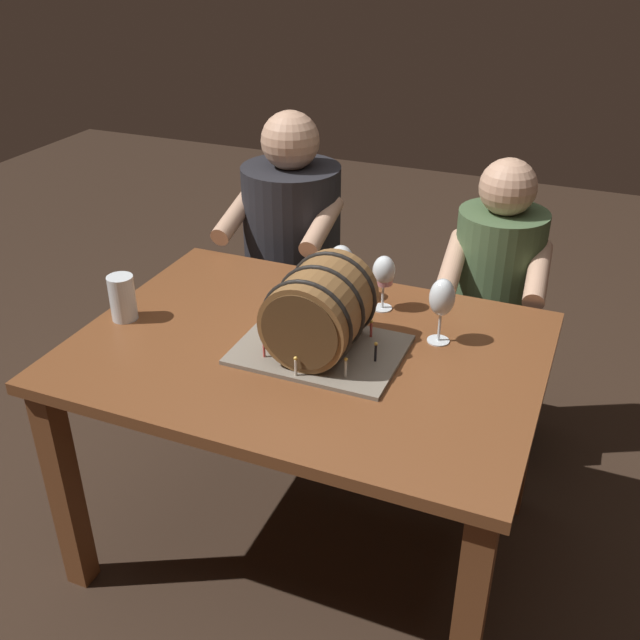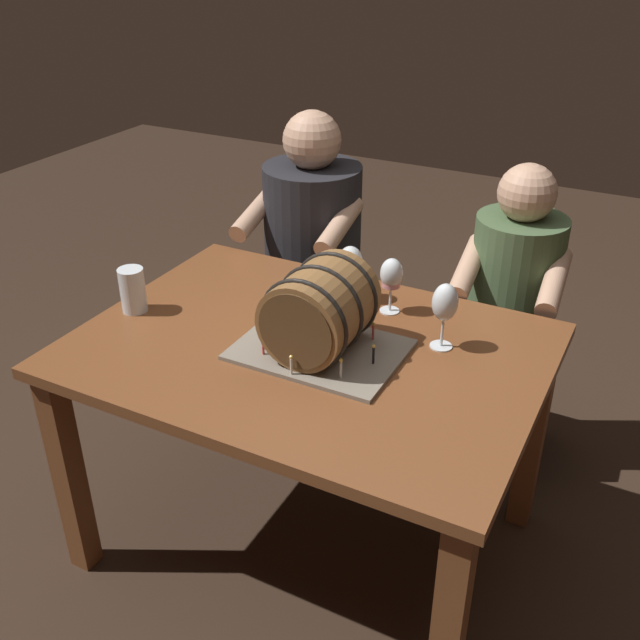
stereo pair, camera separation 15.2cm
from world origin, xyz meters
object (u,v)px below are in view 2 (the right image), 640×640
object	(u,v)px
wine_glass_amber	(350,264)
person_seated_left	(312,270)
person_seated_right	(507,334)
dining_table	(308,377)
beer_pint	(133,291)
barrel_cake	(320,313)
wine_glass_empty	(445,304)
wine_glass_rose	(391,276)

from	to	relation	value
wine_glass_amber	person_seated_left	size ratio (longest dim) A/B	0.15
person_seated_right	dining_table	bearing A→B (deg)	-117.35
dining_table	beer_pint	xyz separation A→B (m)	(-0.57, -0.06, 0.17)
wine_glass_amber	person_seated_left	bearing A→B (deg)	129.50
barrel_cake	person_seated_right	xyz separation A→B (m)	(0.35, 0.78, -0.37)
dining_table	person_seated_left	size ratio (longest dim) A/B	1.08
wine_glass_empty	wine_glass_rose	bearing A→B (deg)	148.90
wine_glass_amber	person_seated_left	xyz separation A→B (m)	(-0.38, 0.46, -0.29)
wine_glass_empty	person_seated_left	bearing A→B (deg)	140.58
wine_glass_rose	person_seated_left	world-z (taller)	person_seated_left
dining_table	barrel_cake	world-z (taller)	barrel_cake
barrel_cake	beer_pint	world-z (taller)	barrel_cake
barrel_cake	wine_glass_rose	xyz separation A→B (m)	(0.08, 0.31, -0.00)
dining_table	wine_glass_empty	xyz separation A→B (m)	(0.33, 0.16, 0.25)
beer_pint	person_seated_left	xyz separation A→B (m)	(0.17, 0.83, -0.24)
wine_glass_amber	wine_glass_rose	distance (m)	0.14
beer_pint	person_seated_left	distance (m)	0.88
wine_glass_rose	wine_glass_amber	bearing A→B (deg)	173.47
wine_glass_rose	person_seated_left	distance (m)	0.76
person_seated_left	barrel_cake	bearing A→B (deg)	-60.56
wine_glass_amber	barrel_cake	bearing A→B (deg)	-78.95
wine_glass_empty	dining_table	bearing A→B (deg)	-153.88
barrel_cake	wine_glass_amber	size ratio (longest dim) A/B	2.52
person_seated_right	beer_pint	bearing A→B (deg)	-139.32
person_seated_left	beer_pint	bearing A→B (deg)	-101.82
wine_glass_empty	beer_pint	size ratio (longest dim) A/B	1.41
wine_glass_empty	beer_pint	distance (m)	0.93
barrel_cake	person_seated_right	world-z (taller)	person_seated_right
dining_table	person_seated_right	world-z (taller)	person_seated_right
wine_glass_rose	beer_pint	bearing A→B (deg)	-152.97
wine_glass_rose	person_seated_right	world-z (taller)	person_seated_right
wine_glass_rose	person_seated_right	bearing A→B (deg)	60.44
barrel_cake	wine_glass_rose	bearing A→B (deg)	75.17
person_seated_right	person_seated_left	bearing A→B (deg)	179.93
beer_pint	wine_glass_empty	bearing A→B (deg)	14.18
dining_table	person_seated_right	bearing A→B (deg)	62.65
dining_table	wine_glass_empty	distance (m)	0.45
wine_glass_empty	person_seated_right	distance (m)	0.71
barrel_cake	wine_glass_empty	world-z (taller)	barrel_cake
dining_table	person_seated_right	xyz separation A→B (m)	(0.39, 0.76, -0.14)
wine_glass_amber	beer_pint	bearing A→B (deg)	-146.03
barrel_cake	person_seated_right	bearing A→B (deg)	65.85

